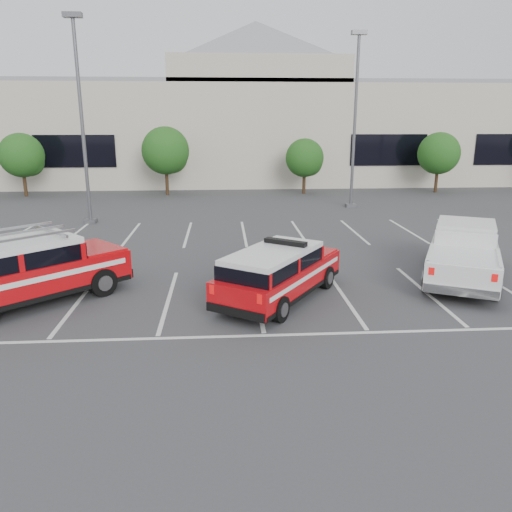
{
  "coord_description": "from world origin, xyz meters",
  "views": [
    {
      "loc": [
        -1.0,
        -14.49,
        5.31
      ],
      "look_at": [
        0.04,
        0.98,
        1.05
      ],
      "focal_mm": 35.0,
      "sensor_mm": 36.0,
      "label": 1
    }
  ],
  "objects": [
    {
      "name": "white_pickup",
      "position": [
        7.22,
        1.51,
        0.75
      ],
      "size": [
        4.61,
        6.41,
        1.87
      ],
      "rotation": [
        0.0,
        0.0,
        -0.46
      ],
      "color": "silver",
      "rests_on": "ground"
    },
    {
      "name": "tree_mid_left",
      "position": [
        -4.91,
        22.05,
        3.04
      ],
      "size": [
        3.37,
        3.37,
        4.85
      ],
      "color": "#3F2B19",
      "rests_on": "ground"
    },
    {
      "name": "ground",
      "position": [
        0.0,
        0.0,
        0.0
      ],
      "size": [
        120.0,
        120.0,
        0.0
      ],
      "primitive_type": "plane",
      "color": "#3B3B3E",
      "rests_on": "ground"
    },
    {
      "name": "convention_building",
      "position": [
        0.18,
        31.86,
        4.72
      ],
      "size": [
        60.0,
        16.99,
        13.2
      ],
      "color": "beige",
      "rests_on": "ground"
    },
    {
      "name": "light_pole_mid",
      "position": [
        7.0,
        16.0,
        5.19
      ],
      "size": [
        0.9,
        0.6,
        10.24
      ],
      "color": "#59595E",
      "rests_on": "ground"
    },
    {
      "name": "tree_left",
      "position": [
        -14.91,
        22.05,
        2.77
      ],
      "size": [
        3.07,
        3.07,
        4.42
      ],
      "color": "#3F2B19",
      "rests_on": "ground"
    },
    {
      "name": "tree_right",
      "position": [
        15.09,
        22.05,
        2.77
      ],
      "size": [
        3.07,
        3.07,
        4.42
      ],
      "color": "#3F2B19",
      "rests_on": "ground"
    },
    {
      "name": "fire_chief_suv",
      "position": [
        0.65,
        -0.24,
        0.73
      ],
      "size": [
        4.36,
        5.22,
        1.78
      ],
      "rotation": [
        0.0,
        0.0,
        -0.6
      ],
      "color": "#B5080D",
      "rests_on": "ground"
    },
    {
      "name": "light_pole_left",
      "position": [
        -8.0,
        12.0,
        5.19
      ],
      "size": [
        0.9,
        0.6,
        10.24
      ],
      "color": "#59595E",
      "rests_on": "ground"
    },
    {
      "name": "stall_markings",
      "position": [
        0.0,
        4.5,
        0.01
      ],
      "size": [
        23.0,
        15.0,
        0.01
      ],
      "primitive_type": "cube",
      "color": "silver",
      "rests_on": "ground"
    },
    {
      "name": "ladder_suv",
      "position": [
        -6.85,
        -0.07,
        0.88
      ],
      "size": [
        5.61,
        5.38,
        2.2
      ],
      "rotation": [
        0.0,
        0.0,
        -0.83
      ],
      "color": "#B5080D",
      "rests_on": "ground"
    },
    {
      "name": "tree_mid_right",
      "position": [
        5.09,
        22.05,
        2.5
      ],
      "size": [
        2.77,
        2.77,
        3.99
      ],
      "color": "#3F2B19",
      "rests_on": "ground"
    }
  ]
}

